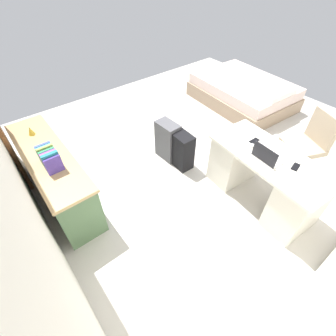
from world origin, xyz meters
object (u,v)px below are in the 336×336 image
cell_phone_by_mouse (254,141)px  suitcase_black (181,150)px  office_chair (305,148)px  cell_phone_near_laptop (296,167)px  computer_mouse (251,146)px  figurine_small (31,131)px  credenza (55,175)px  laptop (267,157)px  suitcase_spare_grey (168,141)px  desk (264,178)px  bed (243,92)px

cell_phone_by_mouse → suitcase_black: bearing=28.5°
office_chair → cell_phone_near_laptop: office_chair is taller
computer_mouse → figurine_small: bearing=50.9°
credenza → laptop: size_ratio=5.51×
suitcase_spare_grey → cell_phone_near_laptop: size_ratio=4.50×
suitcase_spare_grey → suitcase_black: bearing=-175.4°
computer_mouse → office_chair: bearing=-102.2°
cell_phone_by_mouse → office_chair: bearing=-110.8°
office_chair → figurine_small: office_chair is taller
desk → computer_mouse: 0.46m
suitcase_black → cell_phone_by_mouse: cell_phone_by_mouse is taller
computer_mouse → laptop: bearing=171.0°
bed → suitcase_spare_grey: bearing=99.4°
cell_phone_near_laptop → cell_phone_by_mouse: same height
office_chair → bed: (1.82, -0.95, -0.18)m
computer_mouse → cell_phone_by_mouse: 0.13m
credenza → laptop: laptop is taller
laptop → cell_phone_by_mouse: laptop is taller
laptop → computer_mouse: (0.26, -0.06, -0.03)m
suitcase_black → cell_phone_near_laptop: size_ratio=4.13×
desk → credenza: bearing=50.3°
bed → suitcase_spare_grey: size_ratio=3.24×
desk → office_chair: bearing=-91.3°
bed → suitcase_spare_grey: 2.29m
office_chair → suitcase_spare_grey: 1.95m
office_chair → cell_phone_near_laptop: 0.95m
desk → computer_mouse: (0.27, 0.04, 0.37)m
credenza → suitcase_black: (-0.54, -1.65, -0.09)m
office_chair → computer_mouse: size_ratio=9.40×
desk → figurine_small: figurine_small is taller
cell_phone_near_laptop → laptop: bearing=17.5°
cell_phone_near_laptop → cell_phone_by_mouse: 0.57m
desk → suitcase_black: size_ratio=2.65×
bed → suitcase_black: bearing=106.4°
suitcase_black → bed: bearing=-71.8°
cell_phone_near_laptop → figurine_small: 3.18m
suitcase_spare_grey → cell_phone_near_laptop: 1.80m
suitcase_spare_grey → bed: bearing=-83.4°
suitcase_spare_grey → laptop: 1.52m
computer_mouse → cell_phone_by_mouse: size_ratio=0.74×
cell_phone_by_mouse → figurine_small: size_ratio=1.24×
cell_phone_near_laptop → office_chair: bearing=-86.3°
desk → figurine_small: size_ratio=13.53×
suitcase_black → cell_phone_by_mouse: 1.05m
desk → figurine_small: bearing=43.2°
office_chair → laptop: bearing=88.3°
suitcase_black → figurine_small: size_ratio=5.10×
office_chair → laptop: 1.08m
suitcase_black → computer_mouse: bearing=-158.0°
credenza → figurine_small: (0.48, 0.00, 0.42)m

